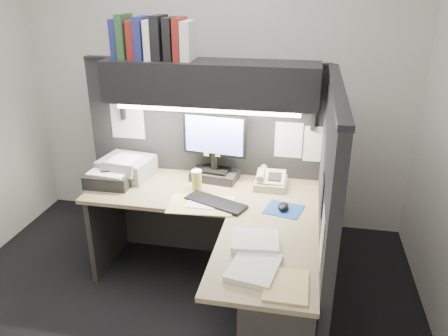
{
  "coord_description": "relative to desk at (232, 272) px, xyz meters",
  "views": [
    {
      "loc": [
        0.82,
        -2.29,
        2.15
      ],
      "look_at": [
        0.27,
        0.51,
        0.94
      ],
      "focal_mm": 35.0,
      "sensor_mm": 36.0,
      "label": 1
    }
  ],
  "objects": [
    {
      "name": "paper_stack_b",
      "position": [
        0.18,
        -0.35,
        0.3
      ],
      "size": [
        0.3,
        0.35,
        0.03
      ],
      "primitive_type": "cube",
      "rotation": [
        0.0,
        0.0,
        -0.17
      ],
      "color": "white",
      "rests_on": "desk"
    },
    {
      "name": "open_folder",
      "position": [
        -0.28,
        0.32,
        0.29
      ],
      "size": [
        0.47,
        0.33,
        0.01
      ],
      "primitive_type": "cube",
      "rotation": [
        0.0,
        0.0,
        0.08
      ],
      "color": "tan",
      "rests_on": "desk"
    },
    {
      "name": "binder_row",
      "position": [
        -0.71,
        0.75,
        1.35
      ],
      "size": [
        0.58,
        0.24,
        0.31
      ],
      "color": "navy",
      "rests_on": "overhead_shelf"
    },
    {
      "name": "overhead_shelf",
      "position": [
        -0.3,
        0.75,
        1.06
      ],
      "size": [
        1.55,
        0.34,
        0.3
      ],
      "primitive_type": "cube",
      "color": "black",
      "rests_on": "partition_back"
    },
    {
      "name": "pinned_papers",
      "position": [
        -0.0,
        0.56,
        0.61
      ],
      "size": [
        1.76,
        1.31,
        0.51
      ],
      "color": "white",
      "rests_on": "partition_back"
    },
    {
      "name": "printer",
      "position": [
        -0.98,
        0.7,
        0.36
      ],
      "size": [
        0.42,
        0.37,
        0.15
      ],
      "primitive_type": "cube",
      "rotation": [
        0.0,
        0.0,
        -0.13
      ],
      "color": "gray",
      "rests_on": "desk"
    },
    {
      "name": "mouse",
      "position": [
        0.29,
        0.37,
        0.31
      ],
      "size": [
        0.09,
        0.12,
        0.04
      ],
      "primitive_type": "ellipsoid",
      "rotation": [
        0.0,
        0.0,
        -0.18
      ],
      "color": "black",
      "rests_on": "mousepad"
    },
    {
      "name": "partition_back",
      "position": [
        -0.4,
        0.93,
        0.36
      ],
      "size": [
        1.9,
        0.06,
        1.6
      ],
      "primitive_type": "cube",
      "color": "black",
      "rests_on": "floor"
    },
    {
      "name": "wall_back",
      "position": [
        -0.43,
        1.5,
        0.91
      ],
      "size": [
        3.5,
        0.04,
        2.7
      ],
      "primitive_type": "cube",
      "color": "silver",
      "rests_on": "floor"
    },
    {
      "name": "telephone",
      "position": [
        0.17,
        0.72,
        0.33
      ],
      "size": [
        0.24,
        0.25,
        0.1
      ],
      "primitive_type": "cube",
      "rotation": [
        0.0,
        0.0,
        -0.01
      ],
      "color": "#BEB592",
      "rests_on": "desk"
    },
    {
      "name": "monitor",
      "position": [
        -0.28,
        0.77,
        0.5
      ],
      "size": [
        0.5,
        0.26,
        0.53
      ],
      "rotation": [
        0.0,
        0.0,
        -0.13
      ],
      "color": "black",
      "rests_on": "desk"
    },
    {
      "name": "task_light_tube",
      "position": [
        -0.3,
        0.61,
        0.89
      ],
      "size": [
        1.32,
        0.04,
        0.04
      ],
      "primitive_type": "cylinder",
      "rotation": [
        0.0,
        1.57,
        0.0
      ],
      "color": "white",
      "rests_on": "overhead_shelf"
    },
    {
      "name": "mousepad",
      "position": [
        0.29,
        0.37,
        0.29
      ],
      "size": [
        0.28,
        0.27,
        0.0
      ],
      "primitive_type": "cube",
      "rotation": [
        0.0,
        0.0,
        -0.22
      ],
      "color": "navy",
      "rests_on": "desk"
    },
    {
      "name": "partition_right",
      "position": [
        0.55,
        0.18,
        0.36
      ],
      "size": [
        0.06,
        1.5,
        1.6
      ],
      "primitive_type": "cube",
      "color": "black",
      "rests_on": "floor"
    },
    {
      "name": "floor",
      "position": [
        -0.43,
        0.0,
        -0.44
      ],
      "size": [
        3.5,
        3.5,
        0.0
      ],
      "primitive_type": "plane",
      "color": "black",
      "rests_on": "ground"
    },
    {
      "name": "coffee_cup",
      "position": [
        -0.37,
        0.57,
        0.36
      ],
      "size": [
        0.08,
        0.08,
        0.14
      ],
      "primitive_type": "cylinder",
      "rotation": [
        0.0,
        0.0,
        -0.05
      ],
      "color": "gold",
      "rests_on": "desk"
    },
    {
      "name": "paper_stack_a",
      "position": [
        0.16,
        -0.12,
        0.31
      ],
      "size": [
        0.3,
        0.26,
        0.05
      ],
      "primitive_type": "cube",
      "rotation": [
        0.0,
        0.0,
        0.11
      ],
      "color": "white",
      "rests_on": "desk"
    },
    {
      "name": "keyboard",
      "position": [
        -0.18,
        0.36,
        0.3
      ],
      "size": [
        0.47,
        0.31,
        0.02
      ],
      "primitive_type": "cube",
      "rotation": [
        0.0,
        0.0,
        -0.4
      ],
      "color": "black",
      "rests_on": "desk"
    },
    {
      "name": "notebook_stack",
      "position": [
        -1.04,
        0.53,
        0.34
      ],
      "size": [
        0.34,
        0.29,
        0.1
      ],
      "primitive_type": "cube",
      "rotation": [
        0.0,
        0.0,
        0.02
      ],
      "color": "black",
      "rests_on": "desk"
    },
    {
      "name": "manila_stack",
      "position": [
        0.36,
        -0.46,
        0.3
      ],
      "size": [
        0.22,
        0.28,
        0.02
      ],
      "primitive_type": "cube",
      "rotation": [
        0.0,
        0.0,
        0.0
      ],
      "color": "tan",
      "rests_on": "desk"
    },
    {
      "name": "desk",
      "position": [
        0.0,
        0.0,
        0.0
      ],
      "size": [
        1.7,
        1.53,
        0.73
      ],
      "color": "#8E795A",
      "rests_on": "floor"
    }
  ]
}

